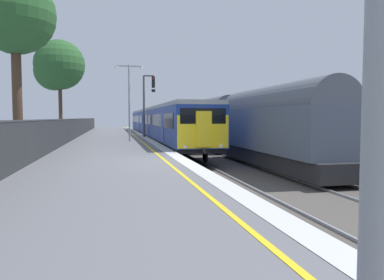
{
  "coord_description": "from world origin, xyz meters",
  "views": [
    {
      "loc": [
        -2.4,
        -14.36,
        1.74
      ],
      "look_at": [
        1.54,
        3.58,
        0.6
      ],
      "focal_mm": 33.88,
      "sensor_mm": 36.0,
      "label": 1
    }
  ],
  "objects": [
    {
      "name": "ground",
      "position": [
        2.64,
        0.0,
        -0.61
      ],
      "size": [
        17.4,
        110.0,
        1.21
      ],
      "color": "slate"
    },
    {
      "name": "commuter_train_at_platform",
      "position": [
        2.1,
        23.66,
        1.27
      ],
      "size": [
        2.83,
        40.86,
        3.81
      ],
      "color": "navy",
      "rests_on": "ground"
    },
    {
      "name": "freight_train_adjacent_track",
      "position": [
        6.1,
        23.68,
        1.38
      ],
      "size": [
        2.6,
        52.55,
        4.37
      ],
      "color": "#232326",
      "rests_on": "ground"
    },
    {
      "name": "signal_gantry",
      "position": [
        0.6,
        18.18,
        3.42
      ],
      "size": [
        1.1,
        0.24,
        5.51
      ],
      "color": "#47474C",
      "rests_on": "ground"
    },
    {
      "name": "platform_lamp_mid",
      "position": [
        -1.19,
        12.65,
        3.3
      ],
      "size": [
        2.0,
        0.2,
        5.59
      ],
      "color": "#93999E",
      "rests_on": "ground"
    },
    {
      "name": "platform_back_fence",
      "position": [
        -5.45,
        0.0,
        0.87
      ],
      "size": [
        0.07,
        99.0,
        1.66
      ],
      "color": "#282B2D",
      "rests_on": "ground"
    },
    {
      "name": "background_tree_left",
      "position": [
        -6.68,
        3.95,
        6.34
      ],
      "size": [
        3.67,
        3.67,
        8.36
      ],
      "color": "#473323",
      "rests_on": "ground"
    },
    {
      "name": "background_tree_centre",
      "position": [
        -6.99,
        19.09,
        6.12
      ],
      "size": [
        4.31,
        4.3,
        8.46
      ],
      "color": "#473323",
      "rests_on": "ground"
    }
  ]
}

